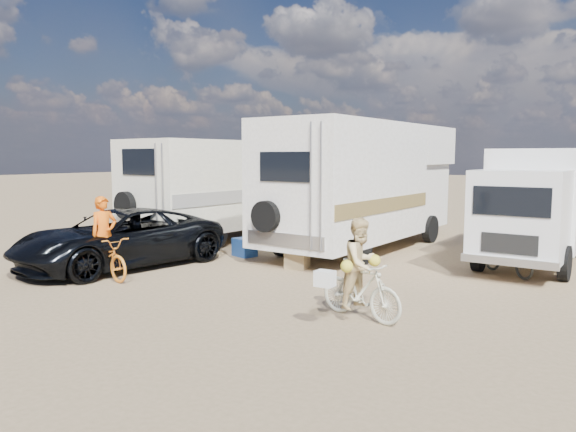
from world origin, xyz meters
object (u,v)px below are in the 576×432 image
Objects in this scene: cooler at (245,247)px; crate at (297,260)px; rv_main at (363,187)px; box_truck at (537,207)px; bike_parked at (508,256)px; dark_suv at (119,238)px; rv_left at (245,189)px; rider_woman at (361,274)px; bike_woman at (361,290)px; rider_man at (104,242)px; bike_man at (105,258)px.

crate is (2.01, -0.55, -0.04)m from cooler.
box_truck is at bearing 6.30° from rv_main.
dark_suv is at bearing 157.42° from bike_parked.
dark_suv is (0.80, -5.86, -0.86)m from rv_left.
rv_left is 5.80× the size of rider_woman.
bike_woman is 5.01m from bike_parked.
rv_left is at bearing -179.04° from box_truck.
rider_woman is (5.91, 0.40, -0.07)m from rider_man.
dark_suv reaches higher than bike_woman.
box_truck is 3.16× the size of bike_man.
rv_left is at bearing 118.68° from bike_parked.
rv_main reaches higher than rider_man.
rv_main is 5.09× the size of rider_woman.
bike_man is 5.92m from bike_woman.
rv_main is 4.68× the size of rider_man.
box_truck is at bearing 0.25° from rider_woman.
rider_man is 4.36m from crate.
bike_parked is (1.26, 4.85, -0.32)m from rider_woman.
rider_man is 1.09× the size of rider_woman.
rider_man is at bearing -44.67° from dark_suv.
rv_left is at bearing 106.50° from dark_suv.
bike_parked is 4.76m from crate.
dark_suv is at bearing -121.62° from rv_main.
crate is (-4.57, -3.68, -1.21)m from box_truck.
cooler reaches higher than crate.
bike_man is (-7.42, -6.92, -0.95)m from box_truck.
dark_suv is 3.09× the size of bike_parked.
bike_man is 3.89m from cooler.
rv_left reaches higher than rider_woman.
bike_man is 3.56× the size of crate.
crate is at bearing -89.36° from rv_main.
rv_left reaches higher than bike_man.
rider_man is at bearing -73.83° from rv_left.
cooler is at bearing 69.55° from rider_woman.
rv_left is 5.32× the size of bike_woman.
rv_main is at bearing 39.15° from rider_woman.
bike_man is 1.08× the size of bike_woman.
rv_main is 4.64m from bike_parked.
rv_main is at bearing 88.82° from crate.
bike_parked is at bearing 29.27° from cooler.
dark_suv is 3.37× the size of rider_woman.
rider_man is at bearing 165.47° from bike_parked.
rv_left is at bearing 62.37° from bike_woman.
box_truck is at bearing 0.25° from bike_woman.
bike_woman is at bearing -102.46° from box_truck.
bike_man is at bearing -86.27° from cooler.
rider_woman reaches higher than cooler.
bike_parked is at bearing -7.09° from rv_left.
rider_woman is (5.91, 0.40, 0.28)m from bike_man.
rv_main is 1.36× the size of box_truck.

